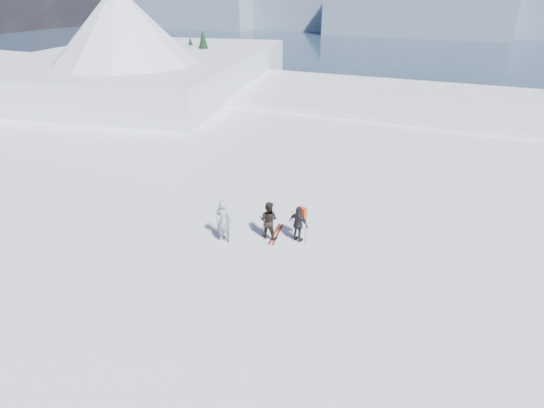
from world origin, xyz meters
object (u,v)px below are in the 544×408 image
Objects in this scene: skier_grey at (224,221)px; skier_pack at (298,224)px; skier_dark at (268,220)px; skis_loose at (276,234)px.

skier_grey reaches higher than skier_pack.
skier_dark is at bearing -150.00° from skier_grey.
skis_loose is at bearing 9.88° from skier_pack.
skier_grey is at bearing 38.89° from skier_pack.
skier_grey is 1.13× the size of skier_dark.
skier_pack is 1.26m from skis_loose.
skis_loose is (1.73, 1.25, -0.90)m from skier_grey.
skier_grey is 2.32m from skis_loose.
skier_dark is at bearing 27.23° from skier_pack.
skier_dark reaches higher than skier_pack.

